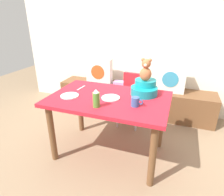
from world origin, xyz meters
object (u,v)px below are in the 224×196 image
pillow_floral_left (99,71)px  highchair (130,93)px  dinner_plate_near (111,98)px  dining_table (109,106)px  pillow_floral_right (171,78)px  infant_seat_teal (145,88)px  ketchup_bottle (96,99)px  teddy_bear (146,70)px  coffee_mug (135,102)px  dinner_plate_far (70,96)px  book_stack (120,83)px

pillow_floral_left → highchair: (0.67, -0.42, -0.16)m
dinner_plate_near → dining_table: bearing=142.0°
pillow_floral_right → dinner_plate_near: bearing=-115.1°
infant_seat_teal → dining_table: bearing=-146.9°
ketchup_bottle → teddy_bear: bearing=52.5°
infant_seat_teal → pillow_floral_right: bearing=75.9°
pillow_floral_right → teddy_bear: 1.01m
ketchup_bottle → coffee_mug: ketchup_bottle is taller
teddy_bear → dinner_plate_far: 0.88m
pillow_floral_left → pillow_floral_right: same height
dinner_plate_near → dinner_plate_far: (-0.45, -0.10, 0.00)m
infant_seat_teal → coffee_mug: bearing=-93.4°
teddy_bear → coffee_mug: (-0.02, -0.35, -0.23)m
coffee_mug → teddy_bear: bearing=86.6°
book_stack → dinner_plate_far: bearing=-97.6°
book_stack → coffee_mug: size_ratio=1.67×
book_stack → coffee_mug: bearing=-66.1°
ketchup_bottle → dinner_plate_near: bearing=76.5°
highchair → teddy_bear: (0.29, -0.51, 0.50)m
pillow_floral_left → coffee_mug: (0.94, -1.27, 0.11)m
pillow_floral_right → highchair: 0.69m
dinner_plate_far → teddy_bear: bearing=24.3°
ketchup_bottle → coffee_mug: bearing=21.8°
infant_seat_teal → dinner_plate_near: size_ratio=1.65×
pillow_floral_left → pillow_floral_right: 1.19m
book_stack → infant_seat_teal: size_ratio=0.61×
highchair → dinner_plate_far: size_ratio=3.95×
infant_seat_teal → dinner_plate_far: (-0.77, -0.35, -0.07)m
pillow_floral_left → dinner_plate_far: 1.29m
infant_seat_teal → ketchup_bottle: ketchup_bottle is taller
dinner_plate_far → dinner_plate_near: bearing=12.6°
coffee_mug → dinner_plate_far: bearing=179.9°
teddy_bear → ketchup_bottle: 0.65m
pillow_floral_right → ketchup_bottle: ketchup_bottle is taller
book_stack → teddy_bear: size_ratio=0.80×
dining_table → coffee_mug: coffee_mug is taller
pillow_floral_right → dinner_plate_near: (-0.55, -1.17, 0.07)m
infant_seat_teal → pillow_floral_left: bearing=136.0°
infant_seat_teal → coffee_mug: size_ratio=2.75×
pillow_floral_right → dinner_plate_near: 1.30m
dinner_plate_far → pillow_floral_right: bearing=51.9°
dinner_plate_near → dinner_plate_far: size_ratio=1.00×
ketchup_bottle → dinner_plate_near: ketchup_bottle is taller
infant_seat_teal → teddy_bear: (0.00, -0.00, 0.21)m
dining_table → infant_seat_teal: 0.45m
teddy_bear → ketchup_bottle: (-0.38, -0.49, -0.19)m
pillow_floral_left → teddy_bear: teddy_bear is taller
pillow_floral_right → dining_table: size_ratio=0.34×
highchair → ketchup_bottle: (-0.08, -1.00, 0.31)m
dining_table → coffee_mug: 0.38m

